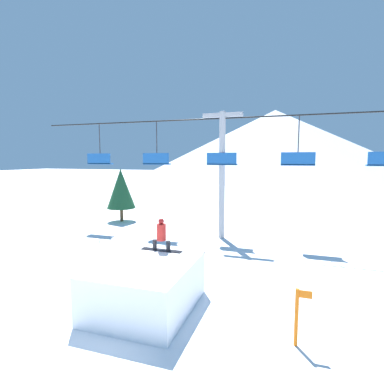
# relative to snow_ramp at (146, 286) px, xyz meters

# --- Properties ---
(ground_plane) EXTENTS (220.00, 220.00, 0.00)m
(ground_plane) POSITION_rel_snow_ramp_xyz_m (-0.47, -1.00, -0.76)
(ground_plane) COLOR white
(mountain_ridge) EXTENTS (76.67, 76.67, 18.74)m
(mountain_ridge) POSITION_rel_snow_ramp_xyz_m (-0.47, 82.44, 8.61)
(mountain_ridge) COLOR silver
(mountain_ridge) RESTS_ON ground_plane
(snow_ramp) EXTENTS (2.96, 3.52, 1.52)m
(snow_ramp) POSITION_rel_snow_ramp_xyz_m (0.00, 0.00, 0.00)
(snow_ramp) COLOR white
(snow_ramp) RESTS_ON ground_plane
(snowboarder) EXTENTS (1.55, 0.34, 1.20)m
(snowboarder) POSITION_rel_snow_ramp_xyz_m (-0.05, 1.37, 1.33)
(snowboarder) COLOR black
(snowboarder) RESTS_ON snow_ramp
(chairlift) EXTENTS (25.29, 0.44, 7.65)m
(chairlift) POSITION_rel_snow_ramp_xyz_m (0.38, 9.34, 3.92)
(chairlift) COLOR #9E9EA3
(chairlift) RESTS_ON ground_plane
(pine_tree_near) EXTENTS (2.18, 2.18, 4.11)m
(pine_tree_near) POSITION_rel_snow_ramp_xyz_m (-8.10, 11.74, 1.81)
(pine_tree_near) COLOR #4C3823
(pine_tree_near) RESTS_ON ground_plane
(trail_marker) EXTENTS (0.41, 0.10, 1.54)m
(trail_marker) POSITION_rel_snow_ramp_xyz_m (4.63, -0.55, 0.07)
(trail_marker) COLOR orange
(trail_marker) RESTS_ON ground_plane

